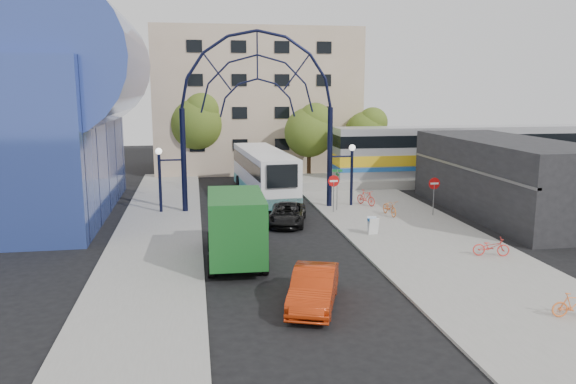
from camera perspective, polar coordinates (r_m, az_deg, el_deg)
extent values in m
plane|color=black|center=(25.51, 0.66, -8.51)|extent=(120.00, 120.00, 0.00)
cube|color=gray|center=(31.44, 13.89, -5.02)|extent=(8.00, 56.00, 0.12)
cube|color=gray|center=(30.94, -13.35, -5.24)|extent=(5.00, 50.00, 0.12)
cylinder|color=black|center=(38.04, -10.55, 3.09)|extent=(0.36, 0.36, 7.00)
cylinder|color=black|center=(39.15, 4.26, 3.45)|extent=(0.36, 0.36, 7.00)
cylinder|color=black|center=(38.33, -12.87, 0.79)|extent=(0.20, 0.20, 4.00)
cylinder|color=black|center=(39.77, 6.47, 1.34)|extent=(0.20, 0.20, 4.00)
sphere|color=white|center=(38.02, -13.00, 4.06)|extent=(0.44, 0.44, 0.44)
sphere|color=white|center=(39.48, 6.54, 4.49)|extent=(0.44, 0.44, 0.44)
cylinder|color=slate|center=(37.54, 4.64, -0.39)|extent=(0.06, 0.06, 2.20)
cylinder|color=red|center=(37.37, 4.67, 1.12)|extent=(0.80, 0.04, 0.80)
cube|color=white|center=(37.34, 4.68, 1.11)|extent=(0.55, 0.02, 0.12)
cylinder|color=slate|center=(37.70, 14.57, -0.65)|extent=(0.06, 0.06, 2.20)
cylinder|color=red|center=(37.53, 14.64, 0.85)|extent=(0.76, 0.04, 0.76)
cube|color=white|center=(37.50, 14.66, 0.84)|extent=(0.55, 0.02, 0.12)
cylinder|color=slate|center=(38.16, 5.01, 0.24)|extent=(0.05, 0.05, 2.80)
cube|color=#146626|center=(37.95, 5.04, 2.17)|extent=(0.70, 0.03, 0.18)
cube|color=#146626|center=(37.98, 5.04, 1.80)|extent=(0.03, 0.70, 0.18)
cube|color=white|center=(32.08, 8.72, -3.48)|extent=(0.55, 0.26, 0.99)
cube|color=white|center=(32.40, 8.53, -3.33)|extent=(0.55, 0.26, 0.99)
cube|color=#1E59A5|center=(32.17, 8.64, -2.83)|extent=(0.55, 0.42, 0.14)
cylinder|color=#33489C|center=(39.52, -21.30, 12.28)|extent=(9.00, 16.00, 9.00)
cube|color=black|center=(39.78, 21.25, 1.41)|extent=(6.00, 16.00, 5.00)
cube|color=tan|center=(59.07, -3.47, 9.27)|extent=(20.00, 12.00, 14.00)
cube|color=gray|center=(52.38, 18.22, 1.33)|extent=(32.00, 5.00, 0.80)
cube|color=#B7B7BC|center=(52.06, 18.38, 4.05)|extent=(25.00, 3.00, 4.20)
cube|color=gold|center=(52.12, 18.34, 3.39)|extent=(25.10, 3.05, 0.90)
cube|color=black|center=(51.96, 18.45, 5.14)|extent=(25.05, 3.05, 1.00)
cube|color=#1E59A5|center=(52.21, 18.30, 2.63)|extent=(25.10, 3.05, 0.35)
cylinder|color=#382314|center=(51.27, 2.13, 2.64)|extent=(0.36, 0.36, 2.52)
sphere|color=#3C5316|center=(50.93, 2.16, 6.08)|extent=(4.48, 4.48, 4.48)
sphere|color=#3C5316|center=(50.67, 2.79, 7.32)|extent=(3.08, 3.08, 3.08)
cylinder|color=#382314|center=(54.17, -9.17, 3.13)|extent=(0.36, 0.36, 2.88)
sphere|color=#3C5316|center=(53.83, -9.28, 6.85)|extent=(5.12, 5.12, 5.12)
sphere|color=#3C5316|center=(53.47, -8.78, 8.22)|extent=(3.52, 3.52, 3.52)
cylinder|color=#382314|center=(54.70, 7.88, 2.96)|extent=(0.36, 0.36, 2.34)
sphere|color=#3C5316|center=(54.40, 7.96, 5.94)|extent=(4.16, 4.16, 4.16)
sphere|color=#3C5316|center=(54.19, 8.59, 7.01)|extent=(2.86, 2.86, 2.86)
cube|color=white|center=(43.51, -2.49, 2.12)|extent=(3.71, 12.93, 3.22)
cube|color=#52B4B6|center=(43.73, -2.48, 0.39)|extent=(3.74, 12.94, 0.78)
cube|color=black|center=(43.42, -2.50, 2.99)|extent=(3.75, 12.68, 1.00)
cube|color=black|center=(37.17, -0.59, 1.62)|extent=(2.10, 0.30, 1.55)
cube|color=black|center=(49.70, -3.89, 2.97)|extent=(2.67, 0.38, 1.78)
cylinder|color=black|center=(47.36, -5.04, 1.06)|extent=(0.38, 1.08, 1.07)
cylinder|color=black|center=(47.83, -1.76, 1.19)|extent=(0.38, 1.08, 1.07)
cylinder|color=black|center=(38.93, -3.14, -1.00)|extent=(0.38, 1.08, 1.07)
cylinder|color=black|center=(39.51, 0.81, -0.82)|extent=(0.38, 1.08, 1.07)
cube|color=black|center=(29.54, -5.56, -3.54)|extent=(2.50, 2.60, 2.32)
cube|color=black|center=(30.66, -5.68, -2.11)|extent=(2.12, 0.16, 1.06)
cube|color=#17591F|center=(26.26, -5.29, -3.43)|extent=(2.67, 4.93, 2.96)
cylinder|color=black|center=(29.38, -7.89, -4.99)|extent=(0.30, 1.02, 1.01)
cylinder|color=black|center=(29.47, -3.14, -4.86)|extent=(0.30, 1.02, 1.01)
cylinder|color=black|center=(25.43, -7.85, -7.48)|extent=(0.30, 1.02, 1.01)
cylinder|color=black|center=(25.54, -2.35, -7.30)|extent=(0.30, 1.02, 1.01)
imported|color=black|center=(34.66, -0.08, -2.25)|extent=(3.19, 5.03, 1.29)
imported|color=#AF2B0A|center=(21.96, 2.63, -9.66)|extent=(2.98, 4.86, 1.51)
imported|color=orange|center=(37.16, 10.29, -1.58)|extent=(0.85, 1.97, 1.00)
imported|color=red|center=(40.07, 7.92, -0.57)|extent=(1.26, 1.84, 1.08)
imported|color=red|center=(29.63, 19.94, -5.26)|extent=(1.87, 1.06, 0.93)
imported|color=orange|center=(23.16, 27.01, -10.21)|extent=(1.60, 0.70, 0.93)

